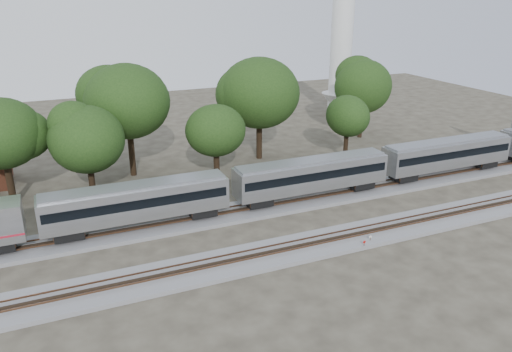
# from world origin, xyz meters

# --- Properties ---
(ground) EXTENTS (160.00, 160.00, 0.00)m
(ground) POSITION_xyz_m (0.00, 0.00, 0.00)
(ground) COLOR #383328
(ground) RESTS_ON ground
(track_far) EXTENTS (160.00, 5.00, 0.73)m
(track_far) POSITION_xyz_m (0.00, 6.00, 0.21)
(track_far) COLOR slate
(track_far) RESTS_ON ground
(track_near) EXTENTS (160.00, 5.00, 0.73)m
(track_near) POSITION_xyz_m (0.00, -4.00, 0.21)
(track_near) COLOR slate
(track_near) RESTS_ON ground
(train) EXTENTS (137.02, 3.35, 4.93)m
(train) POSITION_xyz_m (26.87, 6.00, 3.39)
(train) COLOR #BABDC2
(train) RESTS_ON ground
(switch_stand_red) EXTENTS (0.29, 0.06, 0.93)m
(switch_stand_red) POSITION_xyz_m (5.60, -6.32, 0.59)
(switch_stand_red) COLOR #512D19
(switch_stand_red) RESTS_ON ground
(switch_stand_white) EXTENTS (0.29, 0.05, 0.91)m
(switch_stand_white) POSITION_xyz_m (6.76, -5.65, 0.58)
(switch_stand_white) COLOR #512D19
(switch_stand_white) RESTS_ON ground
(switch_lever) EXTENTS (0.55, 0.40, 0.30)m
(switch_lever) POSITION_xyz_m (8.14, -6.09, 0.15)
(switch_lever) COLOR #512D19
(switch_lever) RESTS_ON ground
(tree_1) EXTENTS (8.66, 8.66, 12.21)m
(tree_1) POSITION_xyz_m (-25.52, 18.61, 8.51)
(tree_1) COLOR black
(tree_1) RESTS_ON ground
(tree_2) EXTENTS (7.62, 7.62, 10.75)m
(tree_2) POSITION_xyz_m (-16.85, 16.20, 7.48)
(tree_2) COLOR black
(tree_2) RESTS_ON ground
(tree_3) EXTENTS (10.19, 10.19, 14.37)m
(tree_3) POSITION_xyz_m (-10.97, 23.14, 10.02)
(tree_3) COLOR black
(tree_3) RESTS_ON ground
(tree_4) EXTENTS (7.03, 7.03, 9.92)m
(tree_4) POSITION_xyz_m (-1.55, 16.09, 6.90)
(tree_4) COLOR black
(tree_4) RESTS_ON ground
(tree_5) EXTENTS (9.83, 9.83, 13.86)m
(tree_5) POSITION_xyz_m (7.43, 23.11, 9.66)
(tree_5) COLOR black
(tree_5) RESTS_ON ground
(tree_6) EXTENTS (6.73, 6.73, 9.49)m
(tree_6) POSITION_xyz_m (18.48, 17.16, 6.60)
(tree_6) COLOR black
(tree_6) RESTS_ON ground
(tree_7) EXTENTS (8.65, 8.65, 12.20)m
(tree_7) POSITION_xyz_m (27.51, 26.75, 8.50)
(tree_7) COLOR black
(tree_7) RESTS_ON ground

